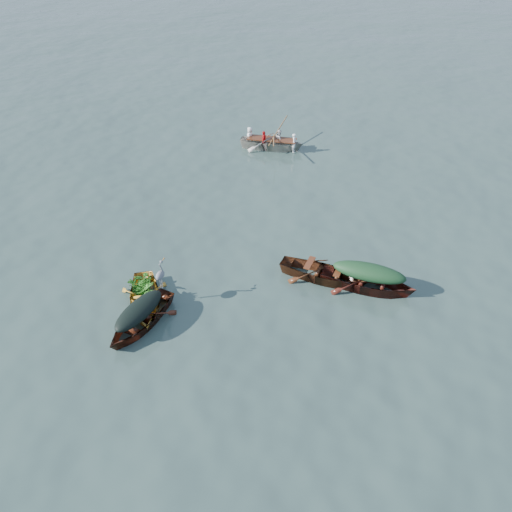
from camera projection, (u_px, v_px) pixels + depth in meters
The scene contains 13 objects.
ground at pixel (216, 335), 14.04m from camera, with size 140.00×140.00×0.00m, color #395049.
yellow_dinghy at pixel (146, 306), 15.03m from camera, with size 1.39×3.21×0.87m, color gold.
dark_covered_boat at pixel (142, 325), 14.37m from camera, with size 1.28×3.44×0.84m, color #562114.
green_tarp_boat at pixel (366, 289), 15.64m from camera, with size 1.27×4.07×0.93m, color #541E13.
open_wooden_boat at pixel (323, 280), 16.02m from camera, with size 1.23×3.96×0.90m, color #4F2813.
rowed_boat at pixel (272, 149), 23.90m from camera, with size 1.27×4.23×1.00m, color beige.
dark_tarp_cover at pixel (138, 309), 14.00m from camera, with size 0.70×1.89×0.40m, color black.
green_tarp_cover at pixel (369, 271), 15.21m from camera, with size 0.70×2.24×0.52m, color #193F22.
thwart_benches at pixel (324, 268), 15.74m from camera, with size 0.74×1.98×0.04m, color #552713, non-canonical shape.
heron at pixel (161, 279), 14.63m from camera, with size 0.28×0.40×0.92m, color gray, non-canonical shape.
dinghy_weeds at pixel (143, 276), 15.02m from camera, with size 0.70×0.90×0.60m, color #24741E.
rowers at pixel (272, 132), 23.37m from camera, with size 1.14×2.96×0.76m, color white.
oars at pixel (272, 139), 23.58m from camera, with size 2.60×0.60×0.06m, color brown, non-canonical shape.
Camera 1 is at (4.28, -9.00, 10.20)m, focal length 35.00 mm.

